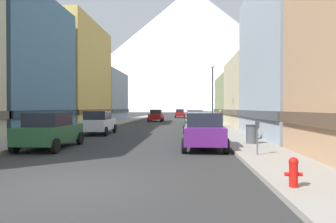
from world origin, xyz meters
The scene contains 26 objects.
ground_plane centered at (0.00, 0.00, 0.00)m, with size 400.00×400.00×0.00m, color #2E2E2E.
sidewalk_left centered at (-6.25, 35.00, 0.07)m, with size 2.50×100.00×0.15m, color gray.
sidewalk_right centered at (6.25, 35.00, 0.07)m, with size 2.50×100.00×0.15m, color gray.
storefront_left_1 centered at (-11.53, 14.92, 5.14)m, with size 8.36×10.40×10.62m.
storefront_left_2 centered at (-11.44, 27.08, 5.79)m, with size 8.18×12.79×11.94m.
storefront_left_3 centered at (-11.47, 39.67, 3.78)m, with size 8.23×11.82×7.84m.
storefront_right_1 centered at (11.21, 13.03, 5.13)m, with size 7.72×11.26×10.61m.
storefront_right_2 centered at (12.34, 24.21, 3.41)m, with size 9.98×10.84×7.08m.
storefront_right_3 centered at (11.12, 35.42, 3.10)m, with size 7.54×11.26×6.44m.
car_left_0 centered at (-3.80, 6.89, 0.90)m, with size 2.17×4.45×1.78m.
car_left_1 centered at (-3.80, 14.99, 0.90)m, with size 2.24×4.48×1.78m.
car_right_0 centered at (3.80, 7.28, 0.90)m, with size 2.16×4.44×1.78m.
car_right_1 centered at (3.80, 13.71, 0.90)m, with size 2.25×4.48×1.78m.
car_right_2 centered at (3.80, 23.03, 0.90)m, with size 2.11×4.42×1.78m.
car_right_3 centered at (3.80, 29.30, 0.90)m, with size 2.21×4.47×1.78m.
car_driving_0 centered at (-1.60, 36.96, 0.90)m, with size 2.06×4.40×1.78m.
car_driving_1 centered at (1.60, 54.68, 0.90)m, with size 2.06×4.40×1.78m.
fire_hydrant_near centered at (5.45, -0.33, 0.53)m, with size 0.40×0.22×0.70m.
parking_meter_near centered at (5.75, 4.55, 1.01)m, with size 0.14×0.10×1.33m.
trash_bin_right centered at (6.35, 8.40, 0.64)m, with size 0.59×0.59×0.98m.
potted_plant_0 centered at (-7.00, 14.13, 0.66)m, with size 0.68×0.68×0.97m.
potted_plant_1 centered at (-7.00, 12.14, 0.66)m, with size 0.67×0.67×0.96m.
potted_plant_2 centered at (7.00, 10.75, 0.51)m, with size 0.52×0.52×0.76m.
pedestrian_0 centered at (6.25, 22.06, 0.92)m, with size 0.36×0.36×1.67m.
streetlamp_right centered at (5.35, 20.22, 3.99)m, with size 0.36×0.36×5.86m.
mountain_backdrop centered at (7.77, 260.00, 54.74)m, with size 246.82×246.82×109.47m, color silver.
Camera 1 is at (2.94, -7.50, 2.01)m, focal length 31.98 mm.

